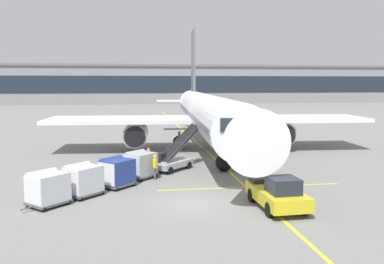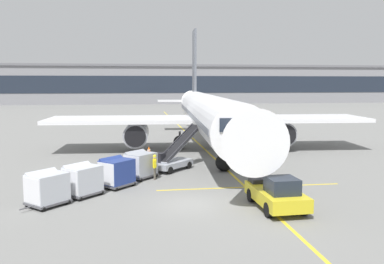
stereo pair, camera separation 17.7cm
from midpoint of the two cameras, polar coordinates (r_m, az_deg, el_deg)
ground_plane at (r=22.82m, az=0.22°, el=-10.05°), size 600.00×600.00×0.00m
parked_airplane at (r=40.58m, az=2.41°, el=2.47°), size 31.64×41.22×13.77m
belt_loader at (r=31.43m, az=-2.43°, el=-3.64°), size 4.46×4.59×3.33m
baggage_cart_lead at (r=28.84m, az=-7.06°, el=-4.46°), size 2.54×2.55×1.91m
baggage_cart_second at (r=26.67m, az=-10.33°, el=-5.45°), size 2.54×2.55×1.91m
baggage_cart_third at (r=25.00m, az=-14.88°, el=-6.40°), size 2.54×2.55×1.91m
baggage_cart_fourth at (r=23.66m, az=-19.40°, el=-7.32°), size 2.54×2.55×1.91m
pushback_tug at (r=22.34m, az=11.95°, el=-8.37°), size 2.25×4.47×1.83m
ground_crew_by_loader at (r=30.44m, az=-6.51°, el=-3.85°), size 0.43×0.46×1.74m
ground_crew_by_carts at (r=28.32m, az=-5.04°, el=-4.64°), size 0.31×0.56×1.74m
safety_cone_engine_keepout at (r=38.06m, az=-5.90°, el=-2.61°), size 0.71×0.71×0.80m
safety_cone_wingtip at (r=36.51m, az=-7.60°, el=-3.11°), size 0.63×0.63×0.71m
apron_guidance_line_lead_in at (r=40.22m, az=2.13°, el=-2.62°), size 0.20×110.00×0.01m
apron_guidance_line_stop_bar at (r=26.69m, az=8.28°, el=-7.60°), size 12.00×0.20×0.01m
terminal_building at (r=136.58m, az=-1.66°, el=6.67°), size 142.57×17.71×12.34m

